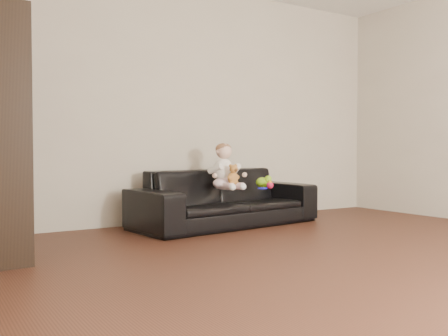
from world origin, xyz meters
TOP-DOWN VIEW (x-y plane):
  - floor at (0.00, 0.00)m, footprint 5.50×5.50m
  - wall_back at (0.00, 2.75)m, footprint 5.00×0.00m
  - sofa at (0.05, 2.25)m, footprint 2.08×1.03m
  - baby at (-0.03, 2.14)m, footprint 0.32×0.39m
  - teddy_bear at (-0.02, 2.00)m, footprint 0.11×0.12m
  - toy_green at (0.46, 2.17)m, footprint 0.18×0.19m
  - toy_rattle at (0.43, 1.99)m, footprint 0.10×0.10m
  - toy_blue_disc at (0.37, 2.03)m, footprint 0.11×0.11m

SIDE VIEW (x-z plane):
  - floor at x=0.00m, z-range 0.00..0.00m
  - sofa at x=0.05m, z-range 0.00..0.58m
  - toy_blue_disc at x=0.37m, z-range 0.38..0.40m
  - toy_rattle at x=0.43m, z-range 0.38..0.46m
  - toy_green at x=0.46m, z-range 0.38..0.50m
  - teddy_bear at x=-0.02m, z-range 0.44..0.64m
  - baby at x=-0.03m, z-range 0.36..0.83m
  - wall_back at x=0.00m, z-range -1.20..3.80m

